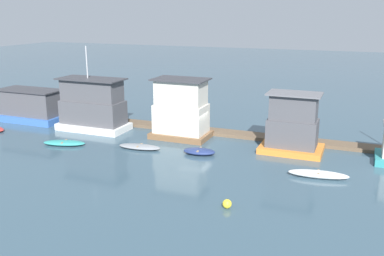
{
  "coord_description": "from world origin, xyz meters",
  "views": [
    {
      "loc": [
        13.55,
        -34.62,
        11.31
      ],
      "look_at": [
        0.0,
        -1.0,
        1.4
      ],
      "focal_mm": 40.0,
      "sensor_mm": 36.0,
      "label": 1
    }
  ],
  "objects_px": {
    "dinghy_grey": "(140,147)",
    "dinghy_navy": "(199,151)",
    "houseboat_orange": "(293,126)",
    "houseboat_blue": "(31,106)",
    "houseboat_white": "(93,106)",
    "houseboat_brown": "(181,111)",
    "dinghy_white": "(318,174)",
    "dinghy_teal": "(64,143)",
    "buoy_yellow": "(227,204)"
  },
  "relations": [
    {
      "from": "dinghy_grey",
      "to": "dinghy_navy",
      "type": "height_order",
      "value": "dinghy_navy"
    },
    {
      "from": "houseboat_orange",
      "to": "dinghy_grey",
      "type": "relative_size",
      "value": 1.33
    },
    {
      "from": "houseboat_blue",
      "to": "dinghy_navy",
      "type": "xyz_separation_m",
      "value": [
        20.62,
        -3.77,
        -1.37
      ]
    },
    {
      "from": "houseboat_white",
      "to": "dinghy_grey",
      "type": "xyz_separation_m",
      "value": [
        7.17,
        -3.77,
        -2.16
      ]
    },
    {
      "from": "houseboat_brown",
      "to": "dinghy_white",
      "type": "bearing_deg",
      "value": -23.34
    },
    {
      "from": "houseboat_brown",
      "to": "dinghy_teal",
      "type": "height_order",
      "value": "houseboat_brown"
    },
    {
      "from": "houseboat_white",
      "to": "houseboat_orange",
      "type": "relative_size",
      "value": 1.61
    },
    {
      "from": "dinghy_teal",
      "to": "dinghy_grey",
      "type": "distance_m",
      "value": 6.81
    },
    {
      "from": "houseboat_brown",
      "to": "dinghy_white",
      "type": "height_order",
      "value": "houseboat_brown"
    },
    {
      "from": "houseboat_blue",
      "to": "dinghy_navy",
      "type": "bearing_deg",
      "value": -10.37
    },
    {
      "from": "houseboat_white",
      "to": "buoy_yellow",
      "type": "distance_m",
      "value": 21.24
    },
    {
      "from": "houseboat_white",
      "to": "dinghy_navy",
      "type": "bearing_deg",
      "value": -14.43
    },
    {
      "from": "houseboat_brown",
      "to": "buoy_yellow",
      "type": "height_order",
      "value": "houseboat_brown"
    },
    {
      "from": "houseboat_white",
      "to": "dinghy_grey",
      "type": "height_order",
      "value": "houseboat_white"
    },
    {
      "from": "dinghy_navy",
      "to": "buoy_yellow",
      "type": "relative_size",
      "value": 5.01
    },
    {
      "from": "houseboat_blue",
      "to": "dinghy_white",
      "type": "height_order",
      "value": "houseboat_blue"
    },
    {
      "from": "houseboat_blue",
      "to": "houseboat_brown",
      "type": "distance_m",
      "value": 17.34
    },
    {
      "from": "dinghy_teal",
      "to": "houseboat_white",
      "type": "bearing_deg",
      "value": 95.72
    },
    {
      "from": "houseboat_white",
      "to": "dinghy_teal",
      "type": "height_order",
      "value": "houseboat_white"
    },
    {
      "from": "houseboat_brown",
      "to": "dinghy_navy",
      "type": "distance_m",
      "value": 5.62
    },
    {
      "from": "dinghy_navy",
      "to": "dinghy_white",
      "type": "distance_m",
      "value": 9.75
    },
    {
      "from": "dinghy_teal",
      "to": "dinghy_navy",
      "type": "relative_size",
      "value": 1.43
    },
    {
      "from": "houseboat_brown",
      "to": "houseboat_orange",
      "type": "xyz_separation_m",
      "value": [
        10.17,
        -0.4,
        -0.35
      ]
    },
    {
      "from": "dinghy_navy",
      "to": "dinghy_grey",
      "type": "bearing_deg",
      "value": -173.67
    },
    {
      "from": "houseboat_blue",
      "to": "dinghy_white",
      "type": "distance_m",
      "value": 30.74
    },
    {
      "from": "houseboat_brown",
      "to": "dinghy_teal",
      "type": "distance_m",
      "value": 10.72
    },
    {
      "from": "houseboat_white",
      "to": "dinghy_teal",
      "type": "relative_size",
      "value": 2.06
    },
    {
      "from": "houseboat_blue",
      "to": "dinghy_teal",
      "type": "xyz_separation_m",
      "value": [
        8.75,
        -5.86,
        -1.42
      ]
    },
    {
      "from": "houseboat_white",
      "to": "houseboat_blue",
      "type": "bearing_deg",
      "value": 175.94
    },
    {
      "from": "houseboat_white",
      "to": "buoy_yellow",
      "type": "relative_size",
      "value": 14.75
    },
    {
      "from": "houseboat_blue",
      "to": "dinghy_teal",
      "type": "bearing_deg",
      "value": -33.83
    },
    {
      "from": "dinghy_navy",
      "to": "dinghy_teal",
      "type": "bearing_deg",
      "value": -170.02
    },
    {
      "from": "houseboat_white",
      "to": "dinghy_white",
      "type": "xyz_separation_m",
      "value": [
        22.01,
        -4.84,
        -2.09
      ]
    },
    {
      "from": "buoy_yellow",
      "to": "houseboat_brown",
      "type": "bearing_deg",
      "value": 123.72
    },
    {
      "from": "houseboat_white",
      "to": "houseboat_brown",
      "type": "height_order",
      "value": "houseboat_white"
    },
    {
      "from": "houseboat_blue",
      "to": "buoy_yellow",
      "type": "height_order",
      "value": "houseboat_blue"
    },
    {
      "from": "houseboat_white",
      "to": "houseboat_brown",
      "type": "xyz_separation_m",
      "value": [
        9.09,
        0.73,
        0.21
      ]
    },
    {
      "from": "houseboat_brown",
      "to": "dinghy_grey",
      "type": "bearing_deg",
      "value": -113.12
    },
    {
      "from": "houseboat_blue",
      "to": "buoy_yellow",
      "type": "bearing_deg",
      "value": -25.83
    },
    {
      "from": "houseboat_orange",
      "to": "dinghy_grey",
      "type": "height_order",
      "value": "houseboat_orange"
    },
    {
      "from": "buoy_yellow",
      "to": "dinghy_navy",
      "type": "bearing_deg",
      "value": 120.44
    },
    {
      "from": "dinghy_grey",
      "to": "dinghy_navy",
      "type": "xyz_separation_m",
      "value": [
        5.22,
        0.58,
        0.05
      ]
    },
    {
      "from": "houseboat_blue",
      "to": "dinghy_navy",
      "type": "height_order",
      "value": "houseboat_blue"
    },
    {
      "from": "dinghy_teal",
      "to": "dinghy_white",
      "type": "xyz_separation_m",
      "value": [
        21.48,
        0.43,
        0.06
      ]
    },
    {
      "from": "houseboat_orange",
      "to": "dinghy_teal",
      "type": "xyz_separation_m",
      "value": [
        -18.74,
        -5.61,
        -2.01
      ]
    },
    {
      "from": "houseboat_orange",
      "to": "dinghy_white",
      "type": "xyz_separation_m",
      "value": [
        2.74,
        -5.18,
        -1.95
      ]
    },
    {
      "from": "houseboat_white",
      "to": "buoy_yellow",
      "type": "bearing_deg",
      "value": -34.14
    },
    {
      "from": "houseboat_blue",
      "to": "houseboat_orange",
      "type": "relative_size",
      "value": 1.42
    },
    {
      "from": "dinghy_grey",
      "to": "houseboat_white",
      "type": "bearing_deg",
      "value": 152.28
    },
    {
      "from": "dinghy_white",
      "to": "buoy_yellow",
      "type": "relative_size",
      "value": 7.65
    }
  ]
}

